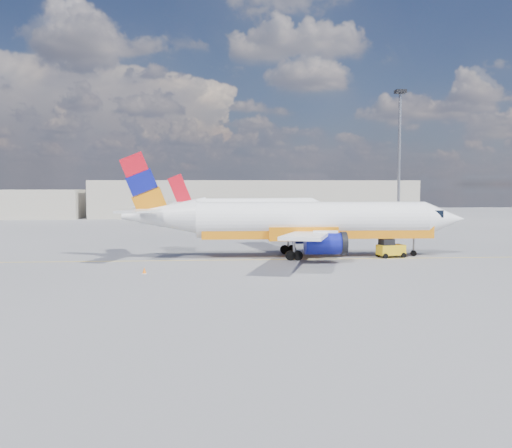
{
  "coord_description": "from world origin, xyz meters",
  "views": [
    {
      "loc": [
        -4.43,
        -50.73,
        7.19
      ],
      "look_at": [
        -0.34,
        1.85,
        3.5
      ],
      "focal_mm": 40.0,
      "sensor_mm": 36.0,
      "label": 1
    }
  ],
  "objects": [
    {
      "name": "traffic_cone",
      "position": [
        -9.86,
        -4.79,
        0.26
      ],
      "size": [
        0.38,
        0.38,
        0.53
      ],
      "color": "white",
      "rests_on": "ground"
    },
    {
      "name": "terminal_main",
      "position": [
        5.0,
        75.0,
        4.0
      ],
      "size": [
        70.0,
        14.0,
        8.0
      ],
      "primitive_type": "cube",
      "color": "#B4AB9B",
      "rests_on": "ground"
    },
    {
      "name": "main_jet",
      "position": [
        4.33,
        4.77,
        3.47
      ],
      "size": [
        34.37,
        27.2,
        10.42
      ],
      "rotation": [
        0.0,
        0.0,
        -0.02
      ],
      "color": "white",
      "rests_on": "ground"
    },
    {
      "name": "floodlight_mast",
      "position": [
        25.52,
        38.79,
        13.27
      ],
      "size": [
        1.62,
        1.62,
        22.14
      ],
      "color": "gray",
      "rests_on": "ground"
    },
    {
      "name": "taxi_line",
      "position": [
        0.0,
        3.0,
        0.01
      ],
      "size": [
        70.0,
        0.15,
        0.01
      ],
      "primitive_type": "cube",
      "color": "yellow",
      "rests_on": "ground"
    },
    {
      "name": "second_jet",
      "position": [
        3.18,
        50.7,
        3.01
      ],
      "size": [
        29.85,
        23.24,
        9.02
      ],
      "rotation": [
        0.0,
        0.0,
        0.16
      ],
      "color": "white",
      "rests_on": "ground"
    },
    {
      "name": "gse_tug",
      "position": [
        13.05,
        3.77,
        0.87
      ],
      "size": [
        2.83,
        2.1,
        1.84
      ],
      "rotation": [
        0.0,
        0.0,
        0.22
      ],
      "color": "black",
      "rests_on": "ground"
    },
    {
      "name": "terminal_annex",
      "position": [
        -45.0,
        72.0,
        3.0
      ],
      "size": [
        26.0,
        10.0,
        6.0
      ],
      "primitive_type": "cube",
      "color": "#B4AB9B",
      "rests_on": "ground"
    },
    {
      "name": "ground",
      "position": [
        0.0,
        0.0,
        0.0
      ],
      "size": [
        240.0,
        240.0,
        0.0
      ],
      "primitive_type": "plane",
      "color": "#5B5B5F",
      "rests_on": "ground"
    }
  ]
}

